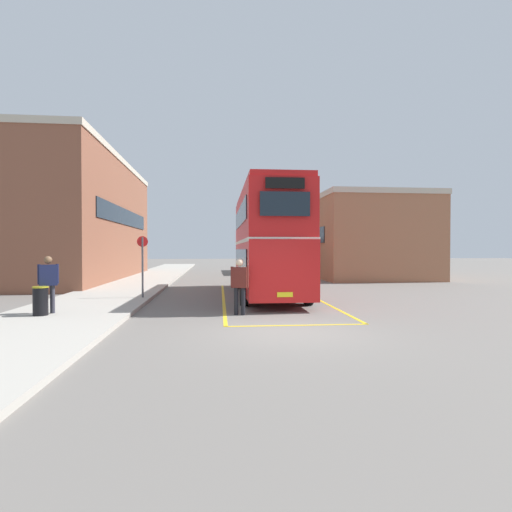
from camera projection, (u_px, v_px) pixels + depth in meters
ground_plane at (246, 284)px, 24.81m from camera, size 135.60×135.60×0.00m
sidewalk_left at (143, 281)px, 26.53m from camera, size 4.00×57.60×0.14m
brick_building_left at (75, 220)px, 28.21m from camera, size 6.96×19.04×8.32m
depot_building_right at (348, 239)px, 34.22m from camera, size 7.80×17.19×6.03m
double_decker_bus at (266, 241)px, 18.62m from camera, size 2.83×10.75×4.75m
single_deck_bus at (266, 255)px, 37.41m from camera, size 2.69×9.09×3.02m
pedestrian_boarding at (240, 282)px, 13.08m from camera, size 0.57×0.38×1.81m
pedestrian_waiting_near at (48, 280)px, 12.52m from camera, size 0.55×0.41×1.76m
litter_bin at (40, 301)px, 12.16m from camera, size 0.45×0.45×0.87m
bus_stop_sign at (143, 260)px, 16.74m from camera, size 0.44×0.11×2.52m
bay_marking_yellow at (272, 301)px, 16.73m from camera, size 4.26×12.76×0.01m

